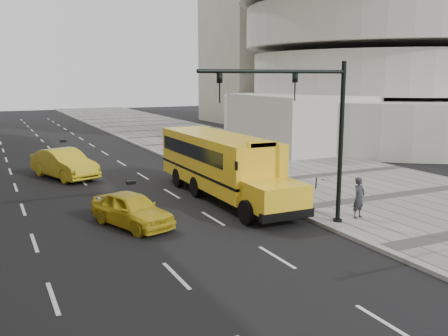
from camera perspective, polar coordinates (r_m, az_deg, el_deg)
name	(u,v)px	position (r m, az deg, el deg)	size (l,w,h in m)	color
ground	(123,199)	(24.63, -11.49, -3.48)	(140.00, 140.00, 0.00)	black
sidewalk_museum	(324,176)	(29.82, 11.41, -0.91)	(12.00, 140.00, 0.15)	gray
curb_museum	(233,186)	(26.67, 1.08, -2.03)	(0.30, 140.00, 0.15)	gray
school_bus	(220,161)	(24.41, -0.49, 0.84)	(2.96, 11.56, 3.19)	yellow
taxi_near	(132,209)	(20.00, -10.48, -4.67)	(1.61, 3.99, 1.36)	gold
taxi_far	(64,164)	(30.34, -17.78, 0.46)	(1.78, 5.10, 1.68)	gold
pedestrian	(359,198)	(20.96, 15.17, -3.29)	(0.61, 0.40, 1.68)	#2A2B31
traffic_signal	(311,124)	(18.88, 9.97, 4.99)	(6.18, 0.36, 6.40)	black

